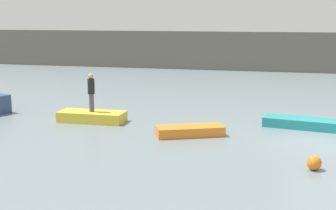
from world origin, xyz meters
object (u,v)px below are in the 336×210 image
rowboat_orange (190,131)px  person_dark_shirt (91,90)px  mooring_buoy (314,163)px  rowboat_yellow (92,117)px  rowboat_teal (310,124)px

rowboat_orange → person_dark_shirt: bearing=139.1°
mooring_buoy → rowboat_yellow: bearing=153.9°
rowboat_yellow → mooring_buoy: rowboat_yellow is taller
rowboat_yellow → mooring_buoy: 10.74m
rowboat_orange → mooring_buoy: (4.72, -3.32, 0.04)m
rowboat_orange → person_dark_shirt: size_ratio=1.55×
rowboat_teal → mooring_buoy: (-0.06, -5.83, 0.02)m
rowboat_orange → rowboat_teal: (4.78, 2.52, 0.01)m
mooring_buoy → rowboat_teal: bearing=89.4°
person_dark_shirt → rowboat_orange: bearing=-16.0°
rowboat_orange → rowboat_teal: bearing=2.8°
rowboat_teal → rowboat_orange: bearing=-142.9°
rowboat_yellow → rowboat_orange: size_ratio=1.11×
person_dark_shirt → mooring_buoy: size_ratio=3.81×
person_dark_shirt → mooring_buoy: (9.64, -4.73, -1.22)m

